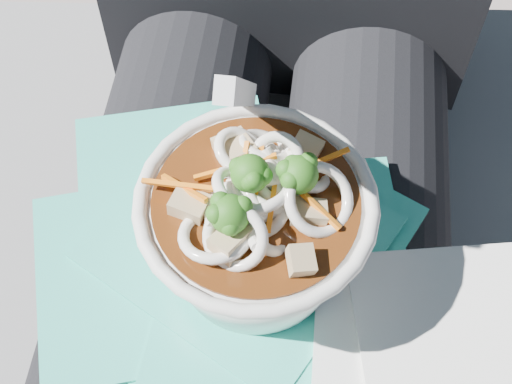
# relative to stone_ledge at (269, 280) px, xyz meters

# --- Properties ---
(stone_ledge) EXTENTS (1.04, 0.59, 0.46)m
(stone_ledge) POSITION_rel_stone_ledge_xyz_m (0.00, 0.00, 0.00)
(stone_ledge) COLOR slate
(stone_ledge) RESTS_ON ground
(lap) EXTENTS (0.31, 0.48, 0.15)m
(lap) POSITION_rel_stone_ledge_xyz_m (0.00, -0.15, 0.30)
(lap) COLOR black
(lap) RESTS_ON stone_ledge
(person_body) EXTENTS (0.34, 0.94, 1.00)m
(person_body) POSITION_rel_stone_ledge_xyz_m (-0.00, -0.06, 0.33)
(person_body) COLOR black
(person_body) RESTS_ON ground
(plastic_bag) EXTENTS (0.30, 0.32, 0.01)m
(plastic_bag) POSITION_rel_stone_ledge_xyz_m (-0.01, -0.17, 0.38)
(plastic_bag) COLOR #2CB9A3
(plastic_bag) RESTS_ON lap
(napkins) EXTENTS (0.16, 0.18, 0.01)m
(napkins) POSITION_rel_stone_ledge_xyz_m (0.12, -0.23, 0.39)
(napkins) COLOR white
(napkins) RESTS_ON plastic_bag
(udon_bowl) EXTENTS (0.15, 0.16, 0.19)m
(udon_bowl) POSITION_rel_stone_ledge_xyz_m (0.00, -0.17, 0.44)
(udon_bowl) COLOR white
(udon_bowl) RESTS_ON plastic_bag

